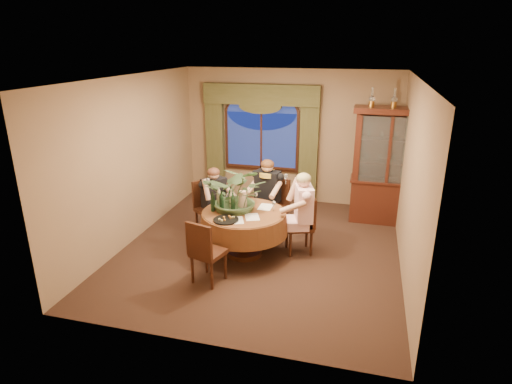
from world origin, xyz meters
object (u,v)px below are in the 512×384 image
(chair_back_right, at_px, (274,207))
(olive_bowl, at_px, (246,211))
(person_back, at_px, (214,202))
(chair_front_left, at_px, (208,251))
(person_scarf, at_px, (268,196))
(oil_lamp_left, at_px, (372,97))
(centerpiece_plant, at_px, (237,171))
(dining_table, at_px, (244,233))
(oil_lamp_right, at_px, (417,98))
(wine_bottle_2, at_px, (222,201))
(oil_lamp_center, at_px, (394,98))
(wine_bottle_1, at_px, (231,199))
(chair_back, at_px, (209,209))
(stoneware_vase, at_px, (243,200))
(person_pink, at_px, (304,214))
(chair_right, at_px, (299,225))
(wine_bottle_5, at_px, (233,203))
(wine_bottle_4, at_px, (231,196))
(wine_bottle_0, at_px, (213,201))
(china_cabinet, at_px, (387,167))
(wine_bottle_3, at_px, (219,197))

(chair_back_right, bearing_deg, olive_bowl, 92.36)
(person_back, bearing_deg, chair_front_left, 55.87)
(chair_front_left, bearing_deg, person_scarf, 93.27)
(oil_lamp_left, distance_m, centerpiece_plant, 2.90)
(dining_table, relative_size, oil_lamp_right, 4.19)
(oil_lamp_left, distance_m, wine_bottle_2, 3.33)
(oil_lamp_center, relative_size, olive_bowl, 2.43)
(chair_back_right, relative_size, wine_bottle_1, 2.91)
(chair_back, bearing_deg, olive_bowl, 89.94)
(person_back, height_order, stoneware_vase, person_back)
(chair_back, bearing_deg, centerpiece_plant, 89.77)
(chair_front_left, distance_m, centerpiece_plant, 1.37)
(oil_lamp_center, height_order, person_pink, oil_lamp_center)
(wine_bottle_2, bearing_deg, person_scarf, 63.85)
(dining_table, xyz_separation_m, oil_lamp_center, (2.21, 2.00, 1.99))
(chair_front_left, height_order, person_scarf, person_scarf)
(chair_back, height_order, centerpiece_plant, centerpiece_plant)
(oil_lamp_right, height_order, chair_back, oil_lamp_right)
(oil_lamp_right, height_order, chair_right, oil_lamp_right)
(person_pink, height_order, person_scarf, person_pink)
(person_scarf, xyz_separation_m, stoneware_vase, (-0.22, -0.82, 0.21))
(wine_bottle_5, bearing_deg, centerpiece_plant, 81.59)
(wine_bottle_2, bearing_deg, oil_lamp_left, 43.47)
(person_back, distance_m, stoneware_vase, 0.83)
(oil_lamp_right, bearing_deg, oil_lamp_left, 180.00)
(chair_back_right, distance_m, chair_back, 1.17)
(wine_bottle_2, height_order, wine_bottle_4, same)
(chair_right, height_order, wine_bottle_0, wine_bottle_0)
(person_scarf, bearing_deg, oil_lamp_right, -147.84)
(person_back, xyz_separation_m, wine_bottle_0, (0.24, -0.68, 0.28))
(oil_lamp_center, distance_m, olive_bowl, 3.37)
(person_back, bearing_deg, wine_bottle_4, 89.15)
(oil_lamp_center, relative_size, centerpiece_plant, 0.30)
(oil_lamp_center, bearing_deg, wine_bottle_0, -142.06)
(china_cabinet, height_order, oil_lamp_center, oil_lamp_center)
(chair_front_left, relative_size, centerpiece_plant, 0.85)
(dining_table, distance_m, wine_bottle_0, 0.73)
(oil_lamp_right, height_order, centerpiece_plant, oil_lamp_right)
(centerpiece_plant, bearing_deg, wine_bottle_5, -98.41)
(wine_bottle_0, relative_size, wine_bottle_4, 1.00)
(person_back, bearing_deg, person_pink, 118.75)
(chair_back_right, distance_m, olive_bowl, 1.10)
(chair_front_left, bearing_deg, person_back, 122.66)
(dining_table, distance_m, china_cabinet, 3.06)
(person_pink, xyz_separation_m, wine_bottle_3, (-1.37, -0.16, 0.22))
(dining_table, xyz_separation_m, chair_back_right, (0.27, 1.00, 0.10))
(person_back, relative_size, wine_bottle_1, 3.84)
(wine_bottle_2, bearing_deg, china_cabinet, 38.89)
(person_back, relative_size, centerpiece_plant, 1.12)
(wine_bottle_3, xyz_separation_m, wine_bottle_5, (0.31, -0.20, 0.00))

